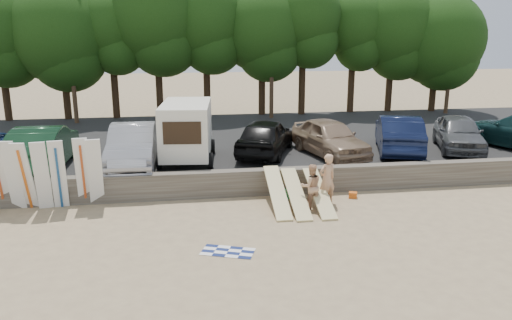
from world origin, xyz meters
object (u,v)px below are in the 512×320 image
object	(u,v)px
car_5	(399,134)
beachgoer_b	(311,186)
car_1	(43,146)
beachgoer_a	(327,179)
car_3	(265,136)
cooler	(288,194)
car_4	(330,138)
car_2	(133,146)
car_6	(459,133)
box_trailer	(187,129)

from	to	relation	value
car_5	beachgoer_b	bearing A→B (deg)	60.12
car_1	beachgoer_a	distance (m)	11.56
car_3	cooler	bearing A→B (deg)	114.40
car_4	beachgoer_b	distance (m)	5.15
beachgoer_b	cooler	bearing A→B (deg)	-67.35
car_2	car_4	world-z (taller)	car_2
car_6	box_trailer	bearing A→B (deg)	-159.24
cooler	car_2	bearing A→B (deg)	139.54
car_1	car_4	world-z (taller)	car_1
car_3	beachgoer_b	distance (m)	5.36
beachgoer_b	cooler	size ratio (longest dim) A/B	4.24
car_4	car_6	size ratio (longest dim) A/B	1.02
beachgoer_a	beachgoer_b	world-z (taller)	beachgoer_a
box_trailer	beachgoer_a	bearing A→B (deg)	-35.51
car_2	car_4	distance (m)	8.57
car_1	car_3	distance (m)	9.37
car_5	car_6	distance (m)	2.98
car_5	cooler	xyz separation A→B (m)	(-5.96, -3.66, -1.40)
car_2	car_6	size ratio (longest dim) A/B	1.10
car_3	cooler	world-z (taller)	car_3
box_trailer	car_5	world-z (taller)	box_trailer
car_4	cooler	bearing A→B (deg)	-139.55
box_trailer	car_1	distance (m)	5.86
car_2	box_trailer	bearing A→B (deg)	12.36
car_3	beachgoer_a	distance (m)	5.18
car_4	car_6	bearing A→B (deg)	-11.06
box_trailer	car_6	world-z (taller)	box_trailer
box_trailer	car_1	world-z (taller)	box_trailer
car_3	car_4	size ratio (longest dim) A/B	1.01
car_4	car_1	bearing A→B (deg)	168.26
car_1	car_2	bearing A→B (deg)	175.25
box_trailer	car_4	size ratio (longest dim) A/B	0.86
car_5	car_1	bearing A→B (deg)	19.57
beachgoer_b	cooler	distance (m)	1.44
box_trailer	beachgoer_a	xyz separation A→B (m)	(4.94, -4.34, -1.16)
car_5	car_6	world-z (taller)	car_5
car_6	car_5	bearing A→B (deg)	-160.05
car_5	beachgoer_a	xyz separation A→B (m)	(-4.71, -4.51, -0.61)
car_5	car_2	bearing A→B (deg)	21.49
box_trailer	cooler	distance (m)	5.44
car_2	cooler	world-z (taller)	car_2
box_trailer	car_1	bearing A→B (deg)	-172.53
car_3	car_5	distance (m)	6.16
beachgoer_a	car_2	bearing A→B (deg)	-48.27
car_5	cooler	bearing A→B (deg)	49.89
box_trailer	car_5	distance (m)	9.67
beachgoer_a	beachgoer_b	distance (m)	0.76
box_trailer	beachgoer_a	distance (m)	6.67
car_4	beachgoer_b	xyz separation A→B (m)	(-2.07, -4.66, -0.71)
car_6	cooler	world-z (taller)	car_6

